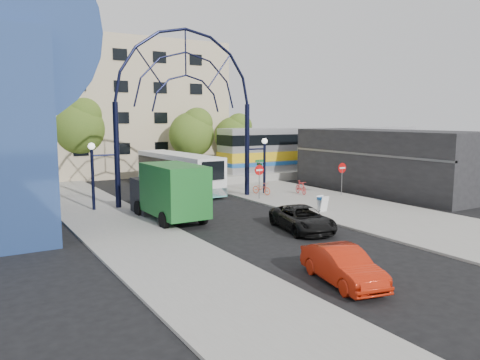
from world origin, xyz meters
TOP-DOWN VIEW (x-y plane):
  - ground at (0.00, 0.00)m, footprint 120.00×120.00m
  - sidewalk_east at (8.00, 4.00)m, footprint 8.00×56.00m
  - plaza_west at (-6.50, 6.00)m, footprint 5.00×50.00m
  - gateway_arch at (0.00, 14.00)m, footprint 13.64×0.44m
  - stop_sign at (4.80, 12.00)m, footprint 0.80×0.07m
  - do_not_enter_sign at (11.00, 10.00)m, footprint 0.76×0.07m
  - street_name_sign at (5.20, 12.60)m, footprint 0.70×0.70m
  - sandwich_board at (5.60, 5.98)m, footprint 0.55×0.61m
  - commercial_block_east at (16.00, 10.00)m, footprint 6.00×16.00m
  - apartment_block at (2.00, 34.97)m, footprint 20.00×12.10m
  - train_platform at (20.00, 22.00)m, footprint 32.00×5.00m
  - train_car at (20.00, 22.00)m, footprint 25.10×3.05m
  - tree_north_a at (6.12, 25.93)m, footprint 4.48×4.48m
  - tree_north_b at (-3.88, 29.93)m, footprint 5.12×5.12m
  - tree_north_c at (12.12, 27.93)m, footprint 4.16×4.16m
  - city_bus at (1.51, 19.08)m, footprint 3.10×11.34m
  - green_truck at (-3.46, 9.16)m, footprint 2.66×6.68m
  - black_suv at (1.61, 3.00)m, footprint 3.12×5.07m
  - red_sedan at (-2.18, -4.07)m, footprint 2.19×4.25m
  - bike_near_a at (6.05, 13.57)m, footprint 1.05×1.88m
  - bike_near_b at (8.74, 12.10)m, footprint 0.80×1.77m

SIDE VIEW (x-z plane):
  - ground at x=0.00m, z-range 0.00..0.00m
  - sidewalk_east at x=8.00m, z-range 0.00..0.12m
  - plaza_west at x=-6.50m, z-range 0.00..0.12m
  - train_platform at x=20.00m, z-range 0.00..0.80m
  - bike_near_a at x=6.05m, z-range 0.12..1.05m
  - bike_near_b at x=8.74m, z-range 0.12..1.15m
  - black_suv at x=1.61m, z-range 0.00..1.31m
  - red_sedan at x=-2.18m, z-range 0.00..1.33m
  - sandwich_board at x=5.60m, z-range 0.25..1.24m
  - city_bus at x=1.51m, z-range 0.07..3.15m
  - green_truck at x=-3.46m, z-range 0.00..3.35m
  - do_not_enter_sign at x=11.00m, z-range 0.74..3.22m
  - stop_sign at x=4.80m, z-range 0.74..3.24m
  - street_name_sign at x=5.20m, z-range 0.73..3.53m
  - commercial_block_east at x=16.00m, z-range 0.00..5.00m
  - train_car at x=20.00m, z-range 0.80..5.00m
  - tree_north_c at x=12.12m, z-range 1.03..7.53m
  - tree_north_a at x=6.12m, z-range 1.11..8.11m
  - tree_north_b at x=-3.88m, z-range 1.27..9.27m
  - apartment_block at x=2.00m, z-range 0.00..14.00m
  - gateway_arch at x=0.00m, z-range 2.51..14.61m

